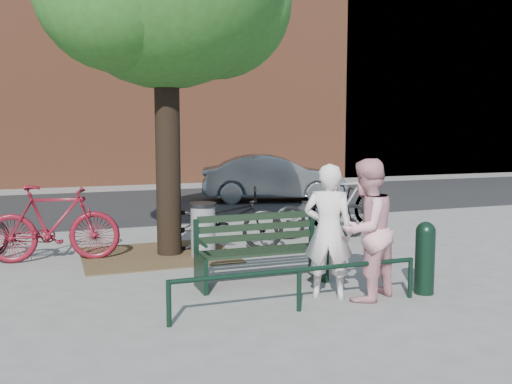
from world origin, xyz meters
name	(u,v)px	position (x,y,z in m)	size (l,w,h in m)	color
ground	(262,284)	(0.00, 0.00, 0.00)	(90.00, 90.00, 0.00)	gray
dirt_pit	(158,255)	(-1.00, 2.20, 0.01)	(2.40, 2.00, 0.02)	brown
road	(152,204)	(0.00, 8.50, 0.01)	(40.00, 7.00, 0.01)	black
townhouse_row	(119,19)	(0.17, 16.00, 6.25)	(45.00, 4.00, 14.00)	brown
park_bench	(260,248)	(0.00, 0.08, 0.48)	(1.74, 0.54, 0.97)	black
guard_railing	(299,277)	(0.00, -1.20, 0.40)	(3.06, 0.06, 0.51)	black
person_left	(328,231)	(0.55, -0.84, 0.83)	(0.61, 0.40, 1.66)	silver
person_right	(366,230)	(0.95, -1.05, 0.86)	(0.84, 0.65, 1.72)	pink
bollard	(425,255)	(1.78, -1.11, 0.49)	(0.25, 0.25, 0.92)	black
litter_bin	(203,230)	(-0.33, 1.81, 0.45)	(0.44, 0.44, 0.89)	gray
bicycle_b	(53,223)	(-2.59, 2.33, 0.60)	(0.57, 2.01, 1.21)	#5B0D18
bicycle_c	(223,219)	(0.12, 2.21, 0.54)	(0.72, 2.06, 1.08)	black
bicycle_d	(347,200)	(3.23, 3.49, 0.57)	(0.54, 1.90, 1.14)	gray
bicycle_e	(321,212)	(2.19, 2.62, 0.49)	(0.66, 1.88, 0.99)	black
parked_car	(273,178)	(3.35, 7.97, 0.66)	(1.40, 4.02, 1.32)	slate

